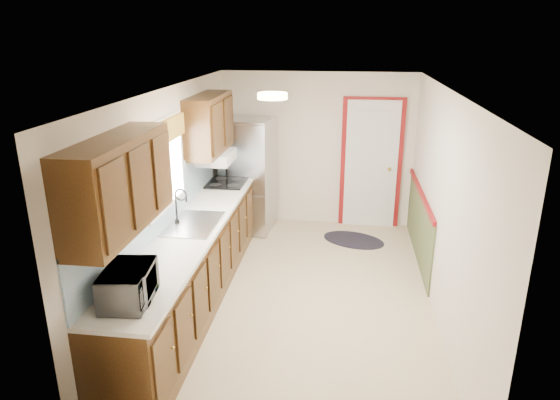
# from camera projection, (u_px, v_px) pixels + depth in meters

# --- Properties ---
(room_shell) EXTENTS (3.20, 5.20, 2.52)m
(room_shell) POSITION_uv_depth(u_px,v_px,m) (303.00, 201.00, 5.48)
(room_shell) COLOR #CBB88F
(room_shell) RESTS_ON ground
(kitchen_run) EXTENTS (0.63, 4.00, 2.20)m
(kitchen_run) POSITION_uv_depth(u_px,v_px,m) (188.00, 238.00, 5.49)
(kitchen_run) COLOR #3B220D
(kitchen_run) RESTS_ON ground
(back_wall_trim) EXTENTS (1.12, 2.30, 2.08)m
(back_wall_trim) POSITION_uv_depth(u_px,v_px,m) (381.00, 176.00, 7.53)
(back_wall_trim) COLOR maroon
(back_wall_trim) RESTS_ON ground
(ceiling_fixture) EXTENTS (0.30, 0.30, 0.06)m
(ceiling_fixture) POSITION_uv_depth(u_px,v_px,m) (272.00, 96.00, 4.96)
(ceiling_fixture) COLOR #FFD88C
(ceiling_fixture) RESTS_ON room_shell
(microwave) EXTENTS (0.35, 0.55, 0.35)m
(microwave) POSITION_uv_depth(u_px,v_px,m) (128.00, 282.00, 3.90)
(microwave) COLOR white
(microwave) RESTS_ON kitchen_run
(refrigerator) EXTENTS (0.80, 0.77, 1.75)m
(refrigerator) POSITION_uv_depth(u_px,v_px,m) (248.00, 175.00, 7.64)
(refrigerator) COLOR #B7B7BC
(refrigerator) RESTS_ON ground
(rug) EXTENTS (1.09, 0.90, 0.01)m
(rug) POSITION_uv_depth(u_px,v_px,m) (353.00, 240.00, 7.46)
(rug) COLOR black
(rug) RESTS_ON ground
(cooktop) EXTENTS (0.52, 0.62, 0.02)m
(cooktop) POSITION_uv_depth(u_px,v_px,m) (227.00, 183.00, 7.01)
(cooktop) COLOR black
(cooktop) RESTS_ON kitchen_run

